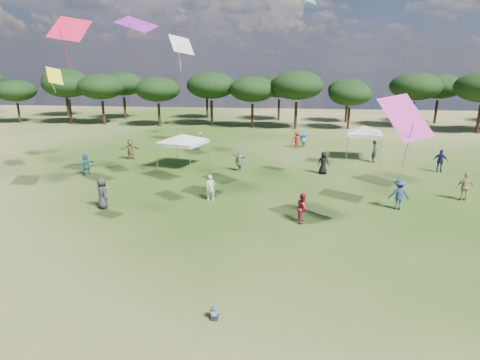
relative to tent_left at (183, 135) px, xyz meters
name	(u,v)px	position (x,y,z in m)	size (l,w,h in m)	color
ground	(209,353)	(6.42, -22.15, -2.64)	(140.00, 140.00, 0.00)	#375319
tree_line	(290,86)	(8.81, 25.26, 2.78)	(108.78, 17.63, 7.77)	black
tent_left	(183,135)	(0.00, 0.00, 0.00)	(6.44, 6.44, 3.07)	gray
tent_right	(365,127)	(15.47, 4.75, 0.23)	(6.00, 6.00, 3.30)	gray
toddler	(215,313)	(6.30, -20.50, -2.41)	(0.35, 0.39, 0.52)	black
festival_crowd	(262,159)	(6.63, -0.23, -1.76)	(28.86, 22.26, 1.93)	black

